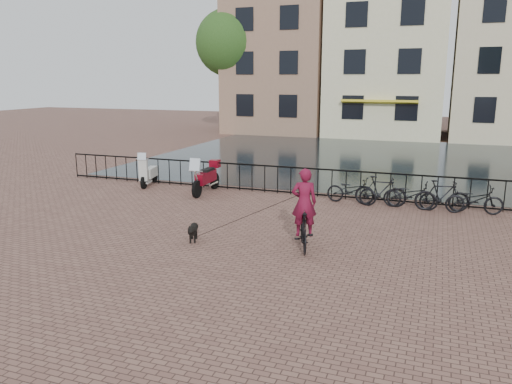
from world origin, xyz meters
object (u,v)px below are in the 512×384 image
(motorcycle, at_px, (206,174))
(dog, at_px, (193,232))
(scooter, at_px, (149,168))
(cyclist, at_px, (304,213))

(motorcycle, bearing_deg, dog, -68.63)
(dog, relative_size, motorcycle, 0.39)
(dog, bearing_deg, scooter, 111.04)
(dog, bearing_deg, motorcycle, 92.68)
(cyclist, bearing_deg, scooter, -52.54)
(dog, height_order, motorcycle, motorcycle)
(motorcycle, xyz_separation_m, scooter, (-2.69, 0.45, -0.01))
(scooter, bearing_deg, motorcycle, -21.61)
(cyclist, height_order, scooter, cyclist)
(cyclist, distance_m, scooter, 9.19)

